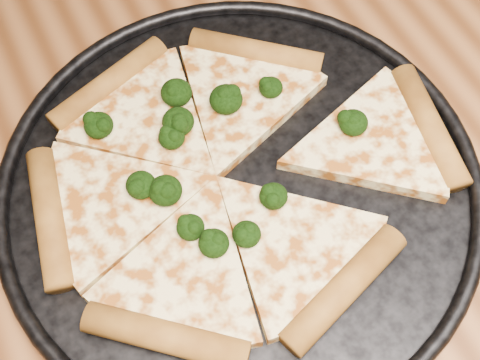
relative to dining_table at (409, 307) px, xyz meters
name	(u,v)px	position (x,y,z in m)	size (l,w,h in m)	color
dining_table	(409,307)	(0.00, 0.00, 0.00)	(1.20, 0.90, 0.75)	brown
pizza_pan	(240,185)	(-0.10, 0.13, 0.10)	(0.40, 0.40, 0.02)	black
pizza	(227,175)	(-0.11, 0.14, 0.11)	(0.36, 0.32, 0.02)	#FFE99C
broccoli_florets	(203,149)	(-0.12, 0.17, 0.12)	(0.22, 0.17, 0.02)	black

